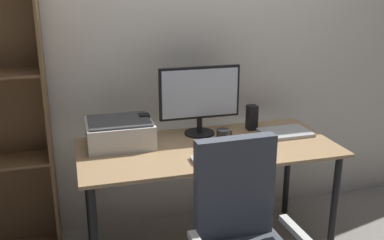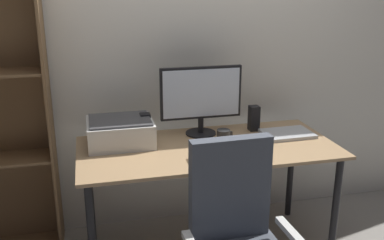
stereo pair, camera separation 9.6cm
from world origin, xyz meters
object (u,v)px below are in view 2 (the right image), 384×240
at_px(keyboard, 215,159).
at_px(speaker_right, 254,118).
at_px(coffee_mug, 224,136).
at_px(laptop, 287,134).
at_px(printer, 120,132).
at_px(mouse, 249,155).
at_px(speaker_left, 145,126).
at_px(monitor, 201,96).
at_px(desk, 208,158).

relative_size(keyboard, speaker_right, 1.71).
height_order(coffee_mug, laptop, coffee_mug).
bearing_deg(printer, mouse, -30.41).
height_order(mouse, laptop, mouse).
xyz_separation_m(keyboard, speaker_left, (-0.34, 0.44, 0.08)).
relative_size(laptop, speaker_right, 1.88).
height_order(laptop, speaker_left, speaker_left).
bearing_deg(laptop, speaker_left, 169.40).
xyz_separation_m(keyboard, mouse, (0.20, -0.02, 0.01)).
bearing_deg(keyboard, speaker_right, 49.44).
bearing_deg(printer, coffee_mug, -12.61).
xyz_separation_m(laptop, speaker_right, (-0.18, 0.15, 0.07)).
relative_size(mouse, printer, 0.24).
distance_m(coffee_mug, speaker_left, 0.50).
xyz_separation_m(monitor, printer, (-0.53, -0.06, -0.18)).
height_order(speaker_left, printer, speaker_left).
height_order(desk, printer, printer).
distance_m(coffee_mug, speaker_right, 0.34).
bearing_deg(desk, printer, 162.03).
bearing_deg(keyboard, desk, 86.90).
bearing_deg(laptop, keyboard, -154.59).
height_order(keyboard, printer, printer).
height_order(mouse, speaker_left, speaker_left).
height_order(coffee_mug, speaker_right, speaker_right).
relative_size(desk, speaker_right, 9.29).
height_order(keyboard, coffee_mug, coffee_mug).
bearing_deg(mouse, speaker_left, 154.31).
distance_m(speaker_left, speaker_right, 0.74).
bearing_deg(speaker_right, printer, -176.82).
relative_size(keyboard, laptop, 0.91).
relative_size(coffee_mug, speaker_right, 0.58).
bearing_deg(speaker_right, laptop, -40.15).
relative_size(desk, monitor, 2.95).
bearing_deg(laptop, printer, 173.42).
relative_size(desk, speaker_left, 9.29).
height_order(monitor, mouse, monitor).
relative_size(desk, coffee_mug, 15.90).
distance_m(laptop, speaker_right, 0.25).
bearing_deg(desk, monitor, 86.36).
bearing_deg(mouse, printer, 164.60).
distance_m(desk, laptop, 0.57).
xyz_separation_m(monitor, laptop, (0.55, -0.16, -0.25)).
distance_m(monitor, keyboard, 0.52).
bearing_deg(desk, speaker_left, 148.40).
distance_m(monitor, coffee_mug, 0.31).
height_order(speaker_left, speaker_right, same).
distance_m(laptop, printer, 1.09).
xyz_separation_m(mouse, speaker_right, (0.20, 0.46, 0.07)).
bearing_deg(keyboard, printer, 143.48).
bearing_deg(speaker_left, keyboard, -52.83).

